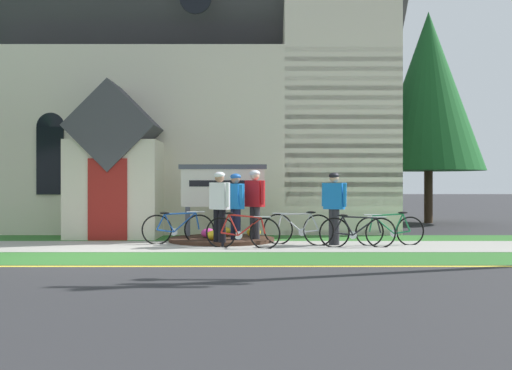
% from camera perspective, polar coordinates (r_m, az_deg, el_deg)
% --- Properties ---
extents(ground, '(140.00, 140.00, 0.00)m').
position_cam_1_polar(ground, '(17.07, -11.43, -4.77)').
color(ground, '#2B2B2D').
extents(sidewalk_slab, '(32.00, 2.57, 0.01)m').
position_cam_1_polar(sidewalk_slab, '(14.86, -6.73, -5.48)').
color(sidewalk_slab, '#99968E').
rests_on(sidewalk_slab, ground).
extents(grass_verge, '(32.00, 2.10, 0.01)m').
position_cam_1_polar(grass_verge, '(12.56, -7.96, -6.51)').
color(grass_verge, '#2D6628').
rests_on(grass_verge, ground).
extents(church_lawn, '(24.00, 1.87, 0.01)m').
position_cam_1_polar(church_lawn, '(17.06, -5.87, -4.75)').
color(church_lawn, '#2D6628').
rests_on(church_lawn, ground).
extents(curb_paint_stripe, '(28.00, 0.16, 0.01)m').
position_cam_1_polar(curb_paint_stripe, '(11.38, -8.79, -7.21)').
color(curb_paint_stripe, yellow).
rests_on(curb_paint_stripe, ground).
extents(church_building, '(12.15, 11.87, 14.72)m').
position_cam_1_polar(church_building, '(22.78, -3.31, 9.66)').
color(church_building, beige).
rests_on(church_building, ground).
extents(church_sign, '(2.28, 0.17, 1.95)m').
position_cam_1_polar(church_sign, '(16.40, -3.14, -0.33)').
color(church_sign, '#474C56').
rests_on(church_sign, ground).
extents(flower_bed, '(2.63, 2.63, 0.34)m').
position_cam_1_polar(flower_bed, '(15.97, -3.19, -4.83)').
color(flower_bed, '#382319').
rests_on(flower_bed, ground).
extents(bicycle_orange, '(1.75, 0.09, 0.77)m').
position_cam_1_polar(bicycle_orange, '(14.68, 8.91, -4.14)').
color(bicycle_orange, black).
rests_on(bicycle_orange, ground).
extents(bicycle_green, '(1.65, 0.67, 0.82)m').
position_cam_1_polar(bicycle_green, '(15.14, 3.67, -3.93)').
color(bicycle_green, black).
rests_on(bicycle_green, ground).
extents(bicycle_yellow, '(1.70, 0.45, 0.83)m').
position_cam_1_polar(bicycle_yellow, '(14.34, -1.37, -4.21)').
color(bicycle_yellow, black).
rests_on(bicycle_yellow, ground).
extents(bicycle_white, '(1.73, 0.23, 0.80)m').
position_cam_1_polar(bicycle_white, '(15.43, -7.16, -3.89)').
color(bicycle_white, black).
rests_on(bicycle_white, ground).
extents(bicycle_red, '(1.68, 0.29, 0.81)m').
position_cam_1_polar(bicycle_red, '(15.30, 11.80, -3.97)').
color(bicycle_red, black).
rests_on(bicycle_red, ground).
extents(cyclist_in_red_jersey, '(0.44, 0.71, 1.70)m').
position_cam_1_polar(cyclist_in_red_jersey, '(15.42, -1.98, -1.57)').
color(cyclist_in_red_jersey, '#191E38').
rests_on(cyclist_in_red_jersey, ground).
extents(cyclist_in_orange_jersey, '(0.54, 0.53, 1.72)m').
position_cam_1_polar(cyclist_in_orange_jersey, '(15.12, 6.87, -1.55)').
color(cyclist_in_orange_jersey, '#2D2D33').
rests_on(cyclist_in_orange_jersey, ground).
extents(cyclist_in_yellow_jersey, '(0.49, 0.60, 1.73)m').
position_cam_1_polar(cyclist_in_yellow_jersey, '(14.74, -3.42, -1.56)').
color(cyclist_in_yellow_jersey, black).
rests_on(cyclist_in_yellow_jersey, ground).
extents(cyclist_in_green_jersey, '(0.50, 0.65, 1.79)m').
position_cam_1_polar(cyclist_in_green_jersey, '(15.60, -0.25, -1.30)').
color(cyclist_in_green_jersey, '#2D2D33').
rests_on(cyclist_in_green_jersey, ground).
extents(roadside_conifer, '(4.10, 4.10, 7.81)m').
position_cam_1_polar(roadside_conifer, '(24.56, 15.06, 8.11)').
color(roadside_conifer, '#3D2D1E').
rests_on(roadside_conifer, ground).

